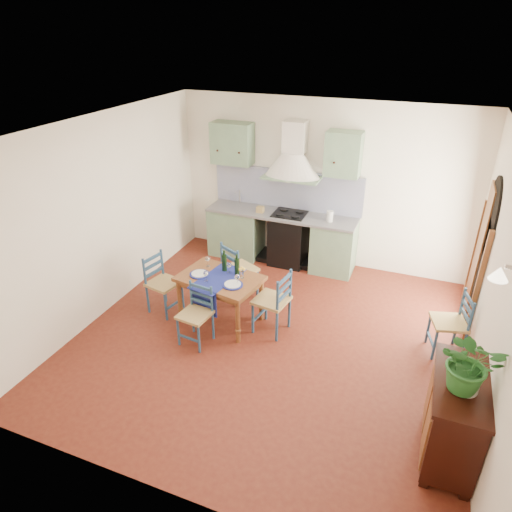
# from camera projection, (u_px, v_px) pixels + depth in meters

# --- Properties ---
(floor) EXTENTS (5.00, 5.00, 0.00)m
(floor) POSITION_uv_depth(u_px,v_px,m) (270.00, 338.00, 6.22)
(floor) COLOR #4E1810
(floor) RESTS_ON ground
(back_wall) EXTENTS (5.00, 0.96, 2.80)m
(back_wall) POSITION_uv_depth(u_px,v_px,m) (291.00, 205.00, 7.79)
(back_wall) COLOR white
(back_wall) RESTS_ON ground
(right_wall) EXTENTS (0.26, 5.00, 2.80)m
(right_wall) POSITION_uv_depth(u_px,v_px,m) (492.00, 277.00, 5.02)
(right_wall) COLOR white
(right_wall) RESTS_ON ground
(left_wall) EXTENTS (0.04, 5.00, 2.80)m
(left_wall) POSITION_uv_depth(u_px,v_px,m) (104.00, 217.00, 6.39)
(left_wall) COLOR white
(left_wall) RESTS_ON ground
(ceiling) EXTENTS (5.00, 5.00, 0.01)m
(ceiling) POSITION_uv_depth(u_px,v_px,m) (273.00, 129.00, 4.93)
(ceiling) COLOR silver
(ceiling) RESTS_ON back_wall
(dining_table) EXTENTS (1.22, 0.95, 1.02)m
(dining_table) POSITION_uv_depth(u_px,v_px,m) (220.00, 282.00, 6.31)
(dining_table) COLOR brown
(dining_table) RESTS_ON ground
(chair_near) EXTENTS (0.43, 0.43, 0.82)m
(chair_near) POSITION_uv_depth(u_px,v_px,m) (196.00, 314.00, 5.98)
(chair_near) COLOR navy
(chair_near) RESTS_ON ground
(chair_far) EXTENTS (0.59, 0.59, 0.95)m
(chair_far) POSITION_uv_depth(u_px,v_px,m) (238.00, 270.00, 6.89)
(chair_far) COLOR navy
(chair_far) RESTS_ON ground
(chair_left) EXTENTS (0.49, 0.49, 0.89)m
(chair_left) POSITION_uv_depth(u_px,v_px,m) (162.00, 283.00, 6.62)
(chair_left) COLOR navy
(chair_left) RESTS_ON ground
(chair_right) EXTENTS (0.49, 0.49, 0.93)m
(chair_right) POSITION_uv_depth(u_px,v_px,m) (274.00, 301.00, 6.15)
(chair_right) COLOR navy
(chair_right) RESTS_ON ground
(chair_spare) EXTENTS (0.50, 0.50, 0.88)m
(chair_spare) POSITION_uv_depth(u_px,v_px,m) (451.00, 323.00, 5.76)
(chair_spare) COLOR navy
(chair_spare) RESTS_ON ground
(sideboard) EXTENTS (0.50, 1.05, 0.94)m
(sideboard) POSITION_uv_depth(u_px,v_px,m) (454.00, 416.00, 4.33)
(sideboard) COLOR black
(sideboard) RESTS_ON ground
(potted_plant) EXTENTS (0.56, 0.49, 0.58)m
(potted_plant) POSITION_uv_depth(u_px,v_px,m) (471.00, 363.00, 3.93)
(potted_plant) COLOR #266728
(potted_plant) RESTS_ON sideboard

